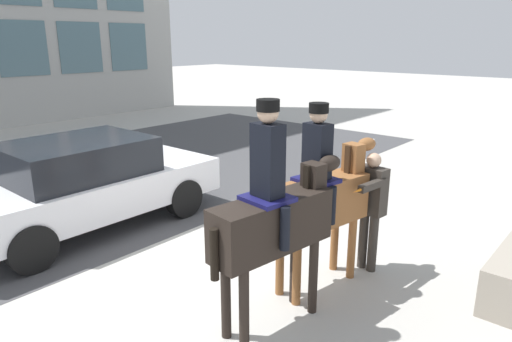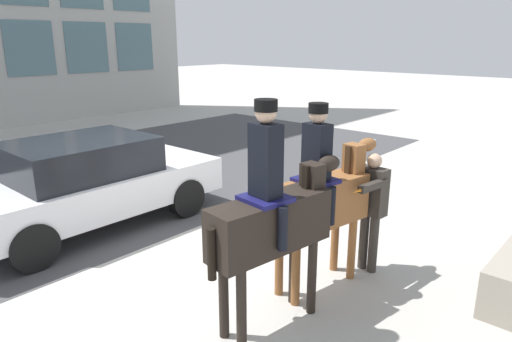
# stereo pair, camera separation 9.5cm
# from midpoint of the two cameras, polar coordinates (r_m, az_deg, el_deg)

# --- Properties ---
(ground_plane) EXTENTS (80.00, 80.00, 0.00)m
(ground_plane) POSITION_cam_midpoint_polar(r_m,az_deg,el_deg) (7.38, -9.86, -9.75)
(ground_plane) COLOR #B2AFA8
(road_surface) EXTENTS (20.92, 8.50, 0.01)m
(road_surface) POSITION_cam_midpoint_polar(r_m,az_deg,el_deg) (11.24, -25.53, -1.96)
(road_surface) COLOR #444447
(road_surface) RESTS_ON ground_plane
(mounted_horse_lead) EXTENTS (1.93, 0.65, 2.62)m
(mounted_horse_lead) POSITION_cam_midpoint_polar(r_m,az_deg,el_deg) (5.01, 1.75, -5.74)
(mounted_horse_lead) COLOR black
(mounted_horse_lead) RESTS_ON ground_plane
(mounted_horse_companion) EXTENTS (1.87, 0.68, 2.46)m
(mounted_horse_companion) POSITION_cam_midpoint_polar(r_m,az_deg,el_deg) (5.89, 7.70, -3.15)
(mounted_horse_companion) COLOR brown
(mounted_horse_companion) RESTS_ON ground_plane
(pedestrian_bystander) EXTENTS (0.86, 0.43, 1.72)m
(pedestrian_bystander) POSITION_cam_midpoint_polar(r_m,az_deg,el_deg) (6.51, 13.74, -3.91)
(pedestrian_bystander) COLOR #332D28
(pedestrian_bystander) RESTS_ON ground_plane
(street_car_near_lane) EXTENTS (4.53, 2.06, 1.57)m
(street_car_near_lane) POSITION_cam_midpoint_polar(r_m,az_deg,el_deg) (8.42, -20.96, -1.33)
(street_car_near_lane) COLOR silver
(street_car_near_lane) RESTS_ON ground_plane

